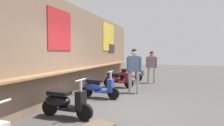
{
  "coord_description": "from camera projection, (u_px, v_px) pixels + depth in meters",
  "views": [
    {
      "loc": [
        -4.61,
        -1.51,
        1.59
      ],
      "look_at": [
        2.17,
        0.99,
        1.16
      ],
      "focal_mm": 28.59,
      "sensor_mm": 36.0,
      "label": 1
    }
  ],
  "objects": [
    {
      "name": "scooter_maroon",
      "position": [
        117.0,
        79.0,
        8.12
      ],
      "size": [
        0.46,
        1.4,
        0.97
      ],
      "rotation": [
        0.0,
        0.0,
        -1.55
      ],
      "color": "maroon",
      "rests_on": "ground_plane"
    },
    {
      "name": "scooter_red",
      "position": [
        128.0,
        74.0,
        10.09
      ],
      "size": [
        0.47,
        1.4,
        0.97
      ],
      "rotation": [
        0.0,
        0.0,
        -1.52
      ],
      "color": "red",
      "rests_on": "ground_plane"
    },
    {
      "name": "ground_plane",
      "position": [
        118.0,
        110.0,
        4.94
      ],
      "size": [
        39.11,
        39.11,
        0.0
      ],
      "primitive_type": "plane",
      "color": "#474442"
    },
    {
      "name": "scooter_blue",
      "position": [
        98.0,
        87.0,
        6.2
      ],
      "size": [
        0.46,
        1.4,
        0.97
      ],
      "rotation": [
        0.0,
        0.0,
        -1.56
      ],
      "color": "#233D9E",
      "rests_on": "ground_plane"
    },
    {
      "name": "market_stall_facade",
      "position": [
        57.0,
        52.0,
        5.54
      ],
      "size": [
        13.97,
        0.61,
        3.25
      ],
      "color": "#7F6651",
      "rests_on": "ground_plane"
    },
    {
      "name": "scooter_black",
      "position": [
        64.0,
        102.0,
        4.35
      ],
      "size": [
        0.46,
        1.4,
        0.97
      ],
      "rotation": [
        0.0,
        0.0,
        -1.57
      ],
      "color": "black",
      "rests_on": "ground_plane"
    },
    {
      "name": "shopper_browsing",
      "position": [
        152.0,
        64.0,
        9.19
      ],
      "size": [
        0.22,
        0.57,
        1.66
      ],
      "rotation": [
        0.0,
        0.0,
        3.15
      ],
      "color": "#ADA393",
      "rests_on": "ground_plane"
    },
    {
      "name": "shopper_with_handbag",
      "position": [
        134.0,
        66.0,
        6.93
      ],
      "size": [
        0.31,
        0.68,
        1.73
      ],
      "rotation": [
        0.0,
        0.0,
        0.11
      ],
      "color": "#999EA8",
      "rests_on": "ground_plane"
    }
  ]
}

